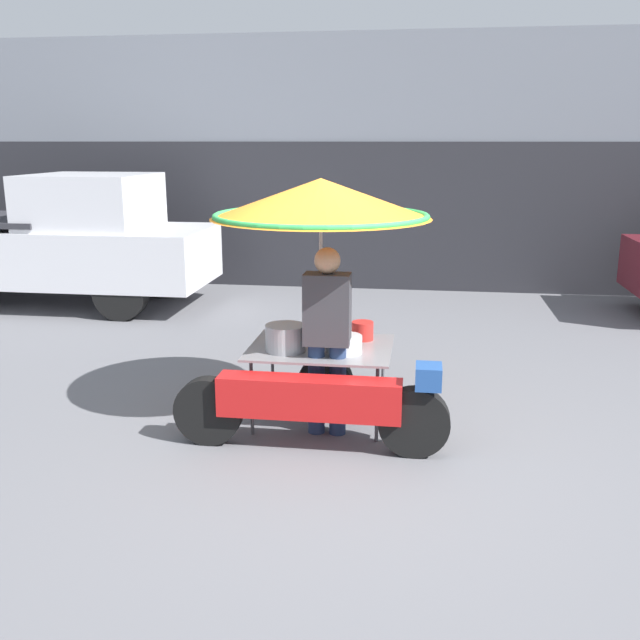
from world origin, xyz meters
name	(u,v)px	position (x,y,z in m)	size (l,w,h in m)	color
ground_plane	(345,452)	(0.00, 0.00, 0.00)	(36.00, 36.00, 0.00)	slate
shopfront_building	(394,163)	(0.00, 7.54, 2.03)	(28.00, 2.06, 4.08)	gray
vendor_motorcycle_cart	(320,238)	(-0.29, 0.59, 1.63)	(2.22, 1.85, 2.12)	black
vendor_person	(327,332)	(-0.20, 0.37, 0.89)	(0.38, 0.22, 1.59)	navy
pickup_truck	(53,243)	(-4.90, 4.63, 0.94)	(4.93, 1.78, 1.95)	black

